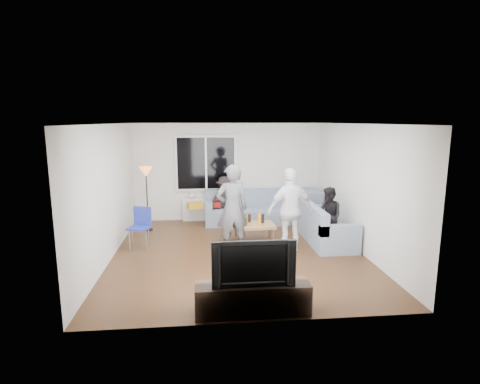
{
  "coord_description": "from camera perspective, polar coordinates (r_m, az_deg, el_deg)",
  "views": [
    {
      "loc": [
        -0.69,
        -7.4,
        2.66
      ],
      "look_at": [
        0.1,
        0.6,
        1.15
      ],
      "focal_mm": 28.49,
      "sensor_mm": 36.0,
      "label": 1
    }
  ],
  "objects": [
    {
      "name": "bottle_b",
      "position": [
        8.35,
        0.73,
        -4.11
      ],
      "size": [
        0.08,
        0.08,
        0.27
      ],
      "primitive_type": "cylinder",
      "color": "#279A1C",
      "rests_on": "coffee_table"
    },
    {
      "name": "ceiling",
      "position": [
        7.43,
        -0.32,
        10.33
      ],
      "size": [
        5.0,
        5.5,
        0.04
      ],
      "primitive_type": "cube",
      "color": "white",
      "rests_on": "ground"
    },
    {
      "name": "bottle_a",
      "position": [
        8.49,
        -0.98,
        -4.14
      ],
      "size": [
        0.07,
        0.07,
        0.19
      ],
      "primitive_type": "cylinder",
      "color": "#F25F0E",
      "rests_on": "coffee_table"
    },
    {
      "name": "bottle_c",
      "position": [
        8.61,
        1.42,
        -3.94
      ],
      "size": [
        0.07,
        0.07,
        0.19
      ],
      "primitive_type": "cylinder",
      "color": "black",
      "rests_on": "coffee_table"
    },
    {
      "name": "bottle_e",
      "position": [
        8.55,
        3.41,
        -3.97
      ],
      "size": [
        0.07,
        0.07,
        0.21
      ],
      "primitive_type": "cylinder",
      "color": "black",
      "rests_on": "coffee_table"
    },
    {
      "name": "coffee_table",
      "position": [
        8.52,
        1.4,
        -6.15
      ],
      "size": [
        1.13,
        0.66,
        0.4
      ],
      "primitive_type": "cube",
      "rotation": [
        0.0,
        0.0,
        0.05
      ],
      "color": "#A17E4E",
      "rests_on": "floor"
    },
    {
      "name": "window_mullion",
      "position": [
        10.1,
        -5.11,
        4.29
      ],
      "size": [
        0.05,
        0.03,
        1.35
      ],
      "primitive_type": "cube",
      "color": "white",
      "rests_on": "window_frame"
    },
    {
      "name": "window_frame",
      "position": [
        10.15,
        -5.11,
        4.32
      ],
      "size": [
        1.62,
        0.06,
        1.47
      ],
      "primitive_type": "cube",
      "color": "white",
      "rests_on": "wall_back"
    },
    {
      "name": "spectator_back",
      "position": [
        9.93,
        -2.35,
        -1.21
      ],
      "size": [
        0.91,
        0.68,
        1.25
      ],
      "primitive_type": "imported",
      "rotation": [
        0.0,
        0.0,
        0.31
      ],
      "color": "black",
      "rests_on": "floor"
    },
    {
      "name": "vase",
      "position": [
        10.21,
        -7.27,
        -0.48
      ],
      "size": [
        0.21,
        0.21,
        0.17
      ],
      "primitive_type": "imported",
      "rotation": [
        0.0,
        0.0,
        0.34
      ],
      "color": "silver",
      "rests_on": "radiator"
    },
    {
      "name": "side_chair",
      "position": [
        8.32,
        -14.9,
        -5.28
      ],
      "size": [
        0.51,
        0.51,
        0.86
      ],
      "primitive_type": null,
      "rotation": [
        0.0,
        0.0,
        -0.33
      ],
      "color": "#24339C",
      "rests_on": "floor"
    },
    {
      "name": "floor",
      "position": [
        7.9,
        -0.3,
        -9.19
      ],
      "size": [
        5.0,
        5.5,
        0.04
      ],
      "primitive_type": "cube",
      "color": "#56351C",
      "rests_on": "ground"
    },
    {
      "name": "sofa_corner",
      "position": [
        10.27,
        9.44,
        -2.07
      ],
      "size": [
        0.85,
        0.85,
        0.85
      ],
      "primitive_type": "cube",
      "color": "gray",
      "rests_on": "floor"
    },
    {
      "name": "wall_right",
      "position": [
        8.18,
        17.56,
        0.57
      ],
      "size": [
        0.04,
        5.5,
        2.6
      ],
      "primitive_type": "cube",
      "color": "silver",
      "rests_on": "ground"
    },
    {
      "name": "floor_lamp",
      "position": [
        9.52,
        -13.73,
        -1.05
      ],
      "size": [
        0.32,
        0.32,
        1.56
      ],
      "primitive_type": null,
      "color": "orange",
      "rests_on": "floor"
    },
    {
      "name": "window_glass",
      "position": [
        10.11,
        -5.11,
        4.3
      ],
      "size": [
        1.5,
        0.02,
        1.35
      ],
      "primitive_type": "cube",
      "color": "black",
      "rests_on": "window_frame"
    },
    {
      "name": "sofa_right_section",
      "position": [
        8.73,
        12.69,
        -4.47
      ],
      "size": [
        2.0,
        0.85,
        0.85
      ],
      "primitive_type": null,
      "rotation": [
        0.0,
        0.0,
        1.57
      ],
      "color": "gray",
      "rests_on": "floor"
    },
    {
      "name": "wall_back",
      "position": [
        10.28,
        -1.74,
        3.04
      ],
      "size": [
        5.0,
        0.04,
        2.6
      ],
      "primitive_type": "cube",
      "color": "silver",
      "rests_on": "ground"
    },
    {
      "name": "cushion_red",
      "position": [
        9.97,
        -4.07,
        -1.84
      ],
      "size": [
        0.39,
        0.33,
        0.13
      ],
      "primitive_type": "cube",
      "rotation": [
        0.0,
        0.0,
        0.09
      ],
      "color": "maroon",
      "rests_on": "sofa_back_section"
    },
    {
      "name": "cushion_yellow",
      "position": [
        9.89,
        -6.74,
        -1.99
      ],
      "size": [
        0.44,
        0.4,
        0.14
      ],
      "primitive_type": "cube",
      "rotation": [
        0.0,
        0.0,
        0.23
      ],
      "color": "gold",
      "rests_on": "sofa_back_section"
    },
    {
      "name": "tv_console",
      "position": [
        5.51,
        1.9,
        -15.64
      ],
      "size": [
        1.6,
        0.4,
        0.44
      ],
      "primitive_type": "cube",
      "color": "#302118",
      "rests_on": "floor"
    },
    {
      "name": "potted_plant",
      "position": [
        10.21,
        -2.57,
        0.01
      ],
      "size": [
        0.21,
        0.18,
        0.32
      ],
      "primitive_type": "imported",
      "rotation": [
        0.0,
        0.0,
        -0.26
      ],
      "color": "#2D7133",
      "rests_on": "radiator"
    },
    {
      "name": "television",
      "position": [
        5.29,
        1.94,
        -10.31
      ],
      "size": [
        1.14,
        0.15,
        0.66
      ],
      "primitive_type": "imported",
      "color": "black",
      "rests_on": "tv_console"
    },
    {
      "name": "bottle_d",
      "position": [
        8.37,
        2.95,
        -4.13
      ],
      "size": [
        0.07,
        0.07,
        0.26
      ],
      "primitive_type": "cylinder",
      "color": "orange",
      "rests_on": "coffee_table"
    },
    {
      "name": "wall_front",
      "position": [
        4.88,
        2.73,
        -5.59
      ],
      "size": [
        5.0,
        0.04,
        2.6
      ],
      "primitive_type": "cube",
      "color": "silver",
      "rests_on": "ground"
    },
    {
      "name": "radiator",
      "position": [
        10.32,
        -5.0,
        -2.56
      ],
      "size": [
        1.3,
        0.12,
        0.62
      ],
      "primitive_type": "cube",
      "color": "silver",
      "rests_on": "floor"
    },
    {
      "name": "player_right",
      "position": [
        7.85,
        7.58,
        -2.7
      ],
      "size": [
        1.08,
        0.65,
        1.73
      ],
      "primitive_type": "imported",
      "rotation": [
        0.0,
        0.0,
        3.39
      ],
      "color": "white",
      "rests_on": "floor"
    },
    {
      "name": "spectator_right",
      "position": [
        8.49,
        13.17,
        -3.5
      ],
      "size": [
        0.63,
        0.72,
        1.25
      ],
      "primitive_type": "imported",
      "rotation": [
        0.0,
        0.0,
        -1.27
      ],
      "color": "black",
      "rests_on": "floor"
    },
    {
      "name": "sofa_back_section",
      "position": [
        10.0,
        1.37,
        -2.28
      ],
      "size": [
        2.3,
        0.85,
        0.85
      ],
      "primitive_type": null,
      "color": "gray",
      "rests_on": "floor"
    },
    {
      "name": "pitcher",
      "position": [
        8.35,
        0.46,
        -4.46
      ],
      "size": [
        0.17,
        0.17,
        0.17
      ],
      "primitive_type": "cylinder",
      "color": "maroon",
      "rests_on": "coffee_table"
    },
    {
      "name": "wall_left",
      "position": [
        7.74,
        -19.21,
        -0.08
      ],
      "size": [
        0.04,
        5.5,
        2.6
      ],
      "primitive_type": "cube",
      "color": "silver",
      "rests_on": "ground"
    },
    {
      "name": "player_left",
      "position": [
        7.67,
        -1.19,
        -2.58
      ],
      "size": [
        0.73,
        0.54,
        1.81
      ],
      "primitive_type": "imported",
      "rotation": [
        0.0,
        0.0,
        3.32
      ],
      "color": "#505156",
      "rests_on": "floor"
    }
  ]
}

